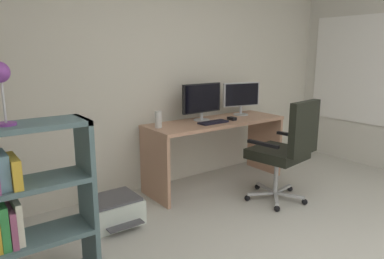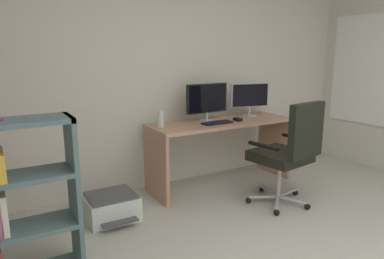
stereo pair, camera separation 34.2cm
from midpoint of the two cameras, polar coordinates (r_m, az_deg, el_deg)
wall_back at (r=4.03m, az=-7.15°, el=8.70°), size 5.05×0.10×2.50m
window_pane at (r=5.15m, az=24.59°, el=8.68°), size 0.01×1.45×1.32m
window_frame at (r=5.15m, az=24.56°, el=8.68°), size 0.02×1.53×1.40m
desk at (r=4.02m, az=1.41°, el=-1.18°), size 1.65×0.57×0.75m
monitor_main at (r=3.94m, az=-0.90°, el=4.83°), size 0.52×0.18×0.41m
monitor_secondary at (r=4.31m, az=5.68°, el=5.38°), size 0.49×0.18×0.39m
keyboard at (r=3.82m, az=0.89°, el=1.14°), size 0.34×0.14×0.02m
computer_mouse at (r=4.01m, az=4.02°, el=1.75°), size 0.06×0.10×0.03m
desktop_speaker at (r=3.61m, az=-8.15°, el=1.56°), size 0.07×0.07×0.17m
office_chair at (r=3.59m, az=12.34°, el=-2.79°), size 0.63×0.66×1.06m
bookshelf at (r=2.49m, az=-29.89°, el=-12.12°), size 0.72×0.30×1.10m
desk_lamp at (r=2.30m, az=-32.38°, el=6.92°), size 0.12×0.12×0.36m
printer at (r=3.36m, az=-15.40°, el=-12.44°), size 0.45×0.48×0.24m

